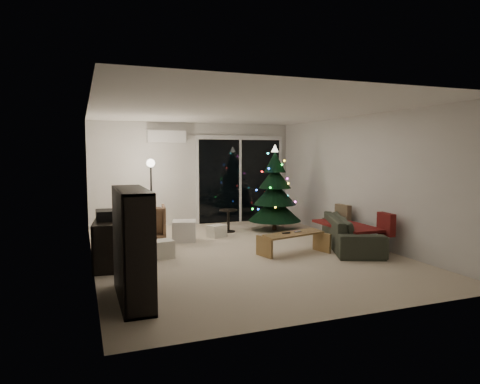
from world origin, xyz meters
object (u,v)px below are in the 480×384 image
object	(u,v)px
sofa	(351,232)
coffee_table	(294,244)
armchair	(145,223)
media_cabinet	(109,243)
bookshelf	(118,246)
christmas_tree	(275,188)

from	to	relation	value
sofa	coffee_table	xyz separation A→B (m)	(-1.23, -0.06, -0.11)
armchair	media_cabinet	bearing A→B (deg)	72.28
bookshelf	christmas_tree	bearing A→B (deg)	66.74
bookshelf	media_cabinet	size ratio (longest dim) A/B	1.16
media_cabinet	coffee_table	xyz separation A→B (m)	(3.07, -0.35, -0.17)
armchair	christmas_tree	size ratio (longest dim) A/B	0.42
armchair	coffee_table	world-z (taller)	armchair
armchair	coffee_table	xyz separation A→B (m)	(2.28, -1.96, -0.18)
bookshelf	coffee_table	bearing A→B (deg)	47.11
bookshelf	coffee_table	world-z (taller)	bookshelf
media_cabinet	coffee_table	world-z (taller)	media_cabinet
sofa	coffee_table	world-z (taller)	sofa
media_cabinet	bookshelf	bearing A→B (deg)	-83.46
media_cabinet	coffee_table	size ratio (longest dim) A/B	0.98
media_cabinet	christmas_tree	world-z (taller)	christmas_tree
media_cabinet	christmas_tree	size ratio (longest dim) A/B	0.59
coffee_table	sofa	bearing A→B (deg)	-11.63
bookshelf	media_cabinet	distance (m)	1.78
media_cabinet	christmas_tree	xyz separation A→B (m)	(3.76, 1.91, 0.61)
coffee_table	christmas_tree	world-z (taller)	christmas_tree
bookshelf	armchair	size ratio (longest dim) A/B	1.65
bookshelf	coffee_table	distance (m)	3.41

